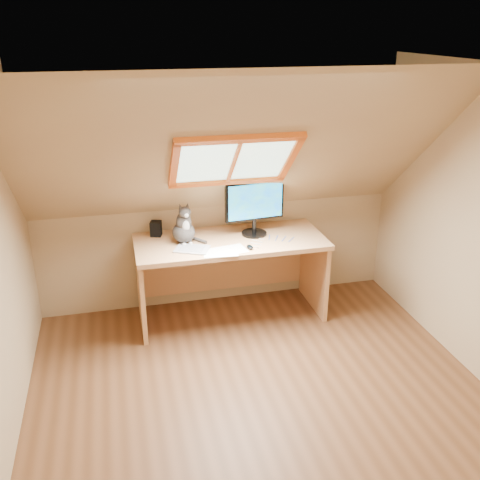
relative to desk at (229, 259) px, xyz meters
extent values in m
plane|color=brown|center=(-0.04, -1.45, -0.56)|extent=(3.50, 3.50, 0.00)
cube|color=tan|center=(-0.04, -3.20, 0.64)|extent=(3.50, 0.02, 2.40)
cube|color=tan|center=(-0.04, 0.30, -0.06)|extent=(3.50, 0.02, 1.00)
cube|color=silver|center=(-0.04, -2.23, 1.84)|extent=(3.50, 1.95, 0.02)
cube|color=tan|center=(-0.04, -0.48, 1.14)|extent=(3.50, 1.56, 1.41)
cube|color=#B2E0CC|center=(-0.04, -0.40, 1.07)|extent=(0.90, 0.53, 0.48)
cube|color=#CA4E13|center=(-0.04, -0.40, 1.07)|extent=(1.02, 0.64, 0.59)
cube|color=tan|center=(0.00, -0.07, 0.21)|extent=(1.75, 0.77, 0.04)
cube|color=tan|center=(-0.85, -0.07, -0.19)|extent=(0.04, 0.69, 0.76)
cube|color=tan|center=(0.85, -0.07, -0.19)|extent=(0.04, 0.69, 0.76)
cube|color=tan|center=(0.00, 0.28, -0.19)|extent=(1.65, 0.03, 0.53)
cylinder|color=black|center=(0.25, -0.01, 0.25)|extent=(0.24, 0.24, 0.02)
cylinder|color=black|center=(0.25, -0.01, 0.32)|extent=(0.04, 0.04, 0.13)
cube|color=black|center=(0.25, -0.01, 0.57)|extent=(0.56, 0.10, 0.37)
cube|color=#0239D7|center=(0.25, -0.04, 0.57)|extent=(0.52, 0.06, 0.32)
ellipsoid|color=#46413E|center=(-0.42, -0.03, 0.33)|extent=(0.25, 0.28, 0.18)
ellipsoid|color=#46413E|center=(-0.42, -0.04, 0.43)|extent=(0.16, 0.16, 0.19)
ellipsoid|color=silver|center=(-0.41, -0.10, 0.41)|extent=(0.07, 0.05, 0.11)
ellipsoid|color=#46413E|center=(-0.41, -0.09, 0.54)|extent=(0.12, 0.11, 0.10)
sphere|color=silver|center=(-0.40, -0.13, 0.52)|extent=(0.04, 0.04, 0.04)
cone|color=#46413E|center=(-0.45, -0.07, 0.59)|extent=(0.06, 0.05, 0.06)
cone|color=#46413E|center=(-0.38, -0.06, 0.59)|extent=(0.06, 0.06, 0.06)
cube|color=black|center=(-0.65, 0.18, 0.31)|extent=(0.12, 0.12, 0.14)
cube|color=#B2B2B7|center=(-0.38, -0.24, 0.24)|extent=(0.35, 0.31, 0.01)
ellipsoid|color=black|center=(0.12, -0.33, 0.25)|extent=(0.06, 0.10, 0.03)
cube|color=white|center=(-0.13, -0.33, 0.24)|extent=(0.33, 0.27, 0.00)
cube|color=white|center=(-0.13, -0.33, 0.24)|extent=(0.32, 0.24, 0.00)
camera|label=1|loc=(-0.99, -4.53, 2.09)|focal=40.00mm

